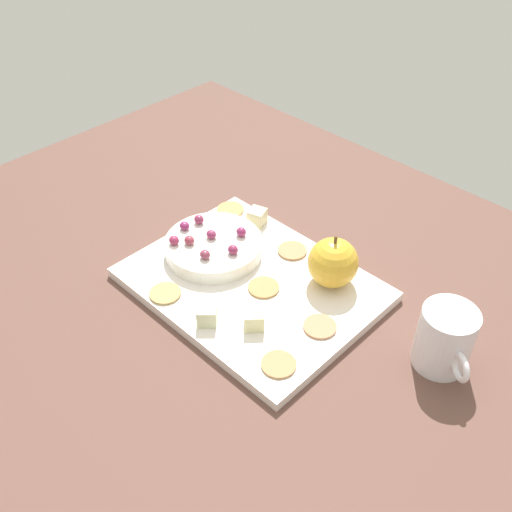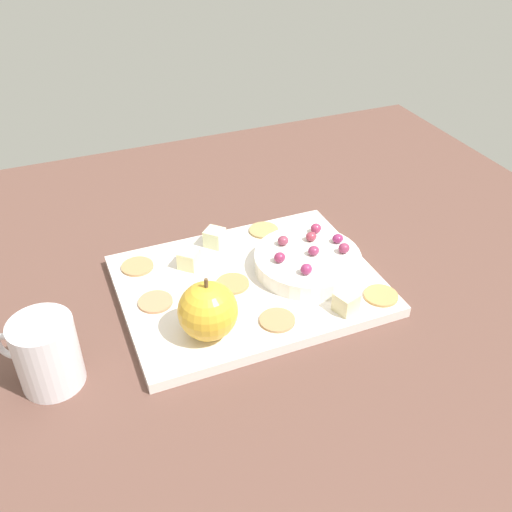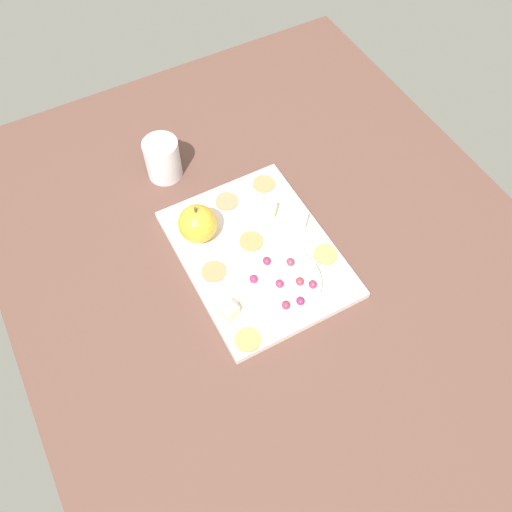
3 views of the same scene
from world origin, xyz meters
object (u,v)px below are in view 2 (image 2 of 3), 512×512
Objects in this scene: apple_whole at (208,311)px; grape_2 at (306,269)px; platter at (249,285)px; cracker_3 at (233,284)px; serving_dish at (307,261)px; grape_4 at (283,240)px; cheese_cube_0 at (189,259)px; cheese_cube_2 at (346,302)px; grape_6 at (316,228)px; grape_0 at (280,257)px; grape_7 at (311,237)px; grape_3 at (314,251)px; grape_5 at (344,248)px; cracker_5 at (277,320)px; grape_1 at (338,239)px; cup at (46,353)px; cracker_1 at (381,296)px; cheese_cube_1 at (214,238)px; cracker_4 at (264,230)px; cracker_2 at (155,302)px; cracker_0 at (137,266)px.

apple_whole is 16.31cm from grape_2.
platter is 2.73cm from cracker_3.
grape_4 reaches higher than serving_dish.
cheese_cube_0 and cheese_cube_2 have the same top height.
cheese_cube_0 is at bearing -46.63° from cheese_cube_2.
cheese_cube_0 is 20.23cm from grape_6.
grape_0 is 7.45cm from grape_7.
serving_dish is 5.71× the size of cheese_cube_0.
grape_3 is 1.00× the size of grape_5.
grape_2 reaches higher than cracker_5.
grape_5 reaches higher than cracker_3.
grape_5 is (0.47, 2.75, 0.10)cm from grape_1.
grape_2 is 1.00× the size of grape_3.
cup is (38.70, 6.68, -0.16)cm from grape_3.
grape_1 is 8.41cm from grape_4.
cheese_cube_2 is 0.58× the size of cracker_1.
cheese_cube_1 is 15.28cm from grape_7.
grape_1 is at bearing 125.88° from cracker_4.
cheese_cube_2 is 10.40cm from grape_5.
apple_whole is at bearing -7.69° from cracker_5.
cracker_1 is 1.00× the size of cracker_2.
grape_0 and grape_2 have the same top height.
grape_4 reaches higher than cracker_3.
apple_whole is at bearing 15.35° from grape_5.
grape_3 is (-9.99, 0.79, 4.01)cm from platter.
platter is 17.14cm from cracker_0.
cheese_cube_1 is at bearing -40.26° from grape_4.
cracker_0 is at bearing -130.52° from cup.
cracker_2 is at bearing -13.02° from grape_2.
cracker_3 is 14.46cm from grape_7.
cracker_1 is at bearing 176.86° from cracker_5.
cracker_2 is 0.50× the size of cup.
grape_0 and grape_7 have the same top height.
grape_7 reaches higher than cracker_3.
cheese_cube_0 is at bearing 159.10° from cracker_0.
platter is 21.61× the size of grape_7.
grape_1 is (-10.24, -1.22, -0.07)cm from grape_0.
grape_1 is (-16.43, 9.93, 1.77)cm from cheese_cube_1.
cracker_5 is 15.04cm from grape_4.
cracker_2 is 2.82× the size of grape_1.
cracker_3 reaches higher than platter.
cracker_3 is at bearing 11.04° from grape_7.
cheese_cube_1 is (10.79, -11.14, 0.15)cm from serving_dish.
cracker_2 is at bearing -1.83° from serving_dish.
grape_5 is at bearing -151.69° from cracker_5.
grape_5 is (-7.21, 13.36, 3.06)cm from cracker_4.
cracker_3 is (12.28, -11.14, -1.19)cm from cheese_cube_2.
apple_whole is at bearing 106.87° from cracker_0.
cracker_3 is (-11.34, 0.26, 0.00)cm from cracker_2.
cheese_cube_1 is at bearing -95.18° from cracker_3.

